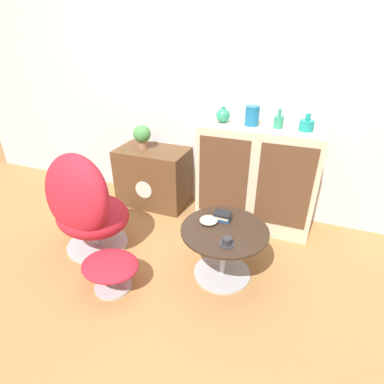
% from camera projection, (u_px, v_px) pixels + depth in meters
% --- Properties ---
extents(ground_plane, '(12.00, 12.00, 0.00)m').
position_uv_depth(ground_plane, '(156.00, 276.00, 2.42)').
color(ground_plane, '#A87542').
extents(wall_back, '(6.40, 0.06, 2.60)m').
position_uv_depth(wall_back, '(212.00, 84.00, 2.91)').
color(wall_back, silver).
rests_on(wall_back, ground_plane).
extents(sideboard, '(1.10, 0.46, 1.00)m').
position_uv_depth(sideboard, '(257.00, 177.00, 2.89)').
color(sideboard, beige).
rests_on(sideboard, ground_plane).
extents(tv_console, '(0.75, 0.48, 0.64)m').
position_uv_depth(tv_console, '(154.00, 177.00, 3.34)').
color(tv_console, brown).
rests_on(tv_console, ground_plane).
extents(egg_chair, '(0.76, 0.71, 0.95)m').
position_uv_depth(egg_chair, '(85.00, 206.00, 2.52)').
color(egg_chair, '#B7B7BC').
rests_on(egg_chair, ground_plane).
extents(ottoman, '(0.44, 0.37, 0.26)m').
position_uv_depth(ottoman, '(111.00, 268.00, 2.23)').
color(ottoman, '#B7B7BC').
rests_on(ottoman, ground_plane).
extents(coffee_table, '(0.66, 0.66, 0.44)m').
position_uv_depth(coffee_table, '(224.00, 246.00, 2.31)').
color(coffee_table, '#B7B7BC').
rests_on(coffee_table, ground_plane).
extents(vase_leftmost, '(0.13, 0.13, 0.14)m').
position_uv_depth(vase_leftmost, '(223.00, 115.00, 2.75)').
color(vase_leftmost, '#2D8E6B').
rests_on(vase_leftmost, sideboard).
extents(vase_inner_left, '(0.13, 0.13, 0.17)m').
position_uv_depth(vase_inner_left, '(252.00, 116.00, 2.65)').
color(vase_inner_left, '#196699').
rests_on(vase_inner_left, sideboard).
extents(vase_inner_right, '(0.08, 0.08, 0.17)m').
position_uv_depth(vase_inner_right, '(279.00, 121.00, 2.59)').
color(vase_inner_right, '#2D8E6B').
rests_on(vase_inner_right, sideboard).
extents(vase_rightmost, '(0.12, 0.12, 0.14)m').
position_uv_depth(vase_rightmost, '(307.00, 125.00, 2.52)').
color(vase_rightmost, teal).
rests_on(vase_rightmost, sideboard).
extents(potted_plant, '(0.18, 0.18, 0.25)m').
position_uv_depth(potted_plant, '(142.00, 135.00, 3.15)').
color(potted_plant, '#996B4C').
rests_on(potted_plant, tv_console).
extents(teacup, '(0.11, 0.11, 0.06)m').
position_uv_depth(teacup, '(227.00, 242.00, 2.06)').
color(teacup, '#2D2D33').
rests_on(teacup, coffee_table).
extents(book_stack, '(0.13, 0.10, 0.06)m').
position_uv_depth(book_stack, '(222.00, 216.00, 2.34)').
color(book_stack, '#1E478C').
rests_on(book_stack, coffee_table).
extents(bowl, '(0.14, 0.14, 0.04)m').
position_uv_depth(bowl, '(209.00, 220.00, 2.31)').
color(bowl, beige).
rests_on(bowl, coffee_table).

